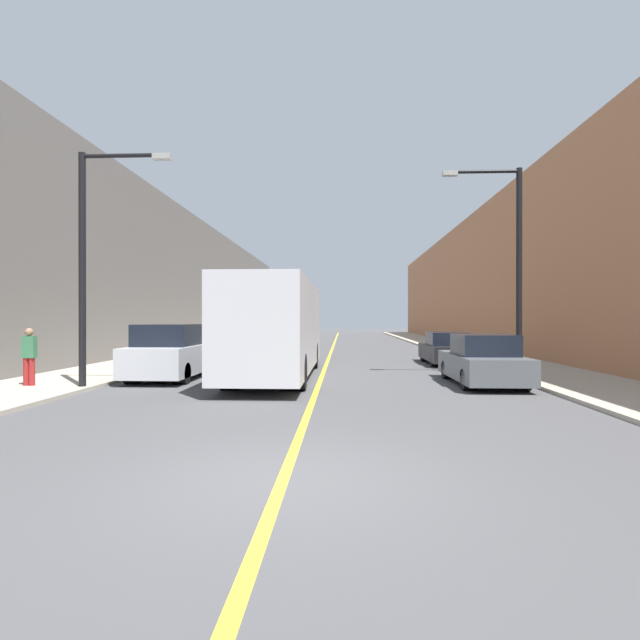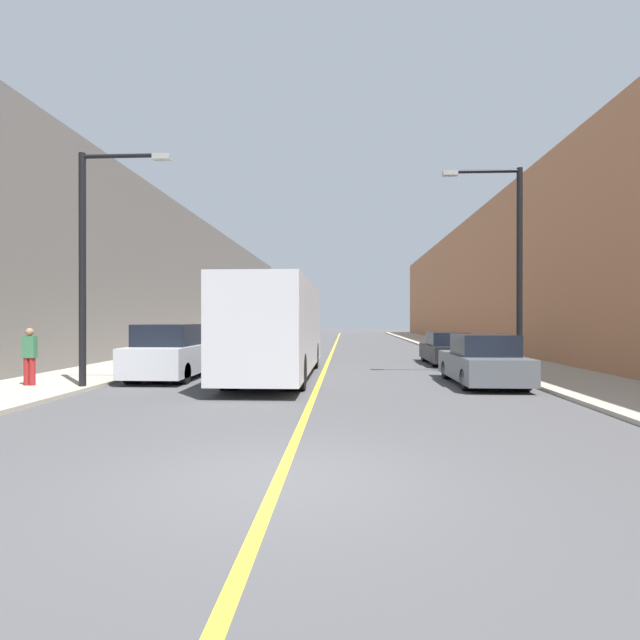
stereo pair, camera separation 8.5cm
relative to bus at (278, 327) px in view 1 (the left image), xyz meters
The scene contains 13 objects.
ground_plane 11.34m from the bus, 82.17° to the right, with size 200.00×200.00×0.00m, color #474749.
sidewalk_left 20.13m from the bus, 109.55° to the left, with size 3.61×72.00×0.11m, color #A89E8C.
sidewalk_right 21.35m from the bus, 62.68° to the left, with size 3.61×72.00×0.11m, color #A89E8C.
building_row_left 21.85m from the bus, 119.10° to the left, with size 4.00×72.00×9.60m, color #66605B.
building_row_right 23.47m from the bus, 54.33° to the left, with size 4.00×72.00×9.65m, color #B2724C.
road_center_line 19.05m from the bus, 85.39° to the left, with size 0.16×72.00×0.01m, color gold.
bus is the anchor object (origin of this frame).
parked_suv_left 3.73m from the bus, behind, with size 1.99×4.63×1.87m.
car_right_near 6.91m from the bus, 14.05° to the right, with size 1.89×4.44×1.57m.
car_right_mid 8.80m from the bus, 37.51° to the left, with size 1.82×4.37×1.45m.
street_lamp_left 6.41m from the bus, 145.54° to the right, with size 2.68×0.24×6.72m.
street_lamp_right 8.37m from the bus, ahead, with size 2.68×0.24×7.06m.
pedestrian 7.64m from the bus, 154.10° to the right, with size 0.37×0.23×1.68m.
Camera 1 is at (0.77, -6.29, 2.06)m, focal length 28.00 mm.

